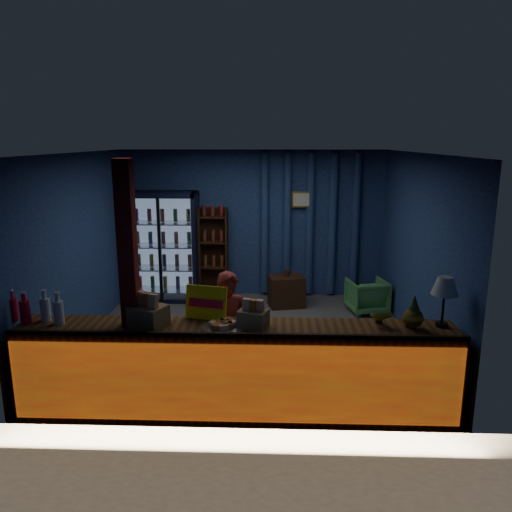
{
  "coord_description": "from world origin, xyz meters",
  "views": [
    {
      "loc": [
        0.37,
        -6.57,
        2.77
      ],
      "look_at": [
        0.14,
        -0.2,
        1.27
      ],
      "focal_mm": 35.0,
      "sensor_mm": 36.0,
      "label": 1
    }
  ],
  "objects_px": {
    "pastry_tray": "(224,326)",
    "table_lamp": "(445,288)",
    "shopkeeper": "(229,332)",
    "green_chair": "(367,296)"
  },
  "relations": [
    {
      "from": "shopkeeper",
      "to": "pastry_tray",
      "type": "height_order",
      "value": "shopkeeper"
    },
    {
      "from": "shopkeeper",
      "to": "pastry_tray",
      "type": "xyz_separation_m",
      "value": [
        0.0,
        -0.56,
        0.29
      ]
    },
    {
      "from": "green_chair",
      "to": "pastry_tray",
      "type": "relative_size",
      "value": 1.36
    },
    {
      "from": "shopkeeper",
      "to": "green_chair",
      "type": "distance_m",
      "value": 3.37
    },
    {
      "from": "shopkeeper",
      "to": "green_chair",
      "type": "xyz_separation_m",
      "value": [
        2.02,
        2.67,
        -0.41
      ]
    },
    {
      "from": "shopkeeper",
      "to": "pastry_tray",
      "type": "distance_m",
      "value": 0.63
    },
    {
      "from": "green_chair",
      "to": "pastry_tray",
      "type": "height_order",
      "value": "pastry_tray"
    },
    {
      "from": "pastry_tray",
      "to": "table_lamp",
      "type": "bearing_deg",
      "value": 3.57
    },
    {
      "from": "pastry_tray",
      "to": "table_lamp",
      "type": "height_order",
      "value": "table_lamp"
    },
    {
      "from": "green_chair",
      "to": "table_lamp",
      "type": "relative_size",
      "value": 1.17
    }
  ]
}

